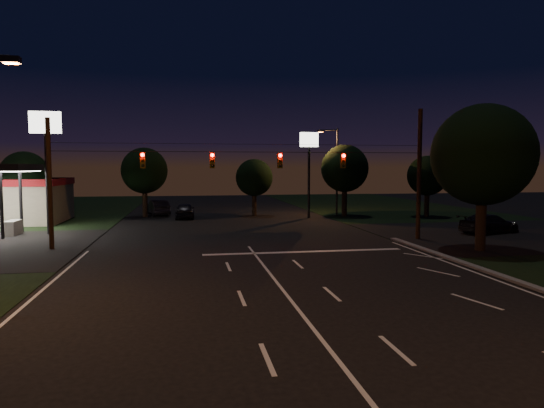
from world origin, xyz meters
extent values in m
plane|color=black|center=(0.00, 0.00, 0.00)|extent=(140.00, 140.00, 0.00)
cube|color=black|center=(20.00, 16.00, 0.00)|extent=(20.00, 16.00, 0.02)
cube|color=silver|center=(0.00, -6.00, 0.01)|extent=(0.14, 40.00, 0.01)
cube|color=silver|center=(3.00, 11.50, 0.01)|extent=(12.00, 0.50, 0.01)
cylinder|color=black|center=(12.00, 15.00, 0.00)|extent=(0.30, 0.30, 9.00)
cylinder|color=black|center=(-12.00, 15.00, 0.00)|extent=(0.28, 0.28, 8.00)
cylinder|color=black|center=(0.00, 15.00, 6.00)|extent=(24.00, 0.03, 0.03)
cylinder|color=black|center=(0.00, 15.00, 6.50)|extent=(24.00, 0.02, 0.02)
cube|color=#3F3307|center=(-6.50, 15.00, 5.45)|extent=(0.32, 0.26, 1.00)
sphere|color=#FF0705|center=(-6.50, 14.84, 5.78)|extent=(0.22, 0.22, 0.22)
sphere|color=black|center=(-6.50, 14.84, 5.45)|extent=(0.20, 0.20, 0.20)
sphere|color=black|center=(-6.50, 14.84, 5.12)|extent=(0.20, 0.20, 0.20)
cube|color=#3F3307|center=(-2.20, 15.00, 5.45)|extent=(0.32, 0.26, 1.00)
sphere|color=#FF0705|center=(-2.20, 14.84, 5.78)|extent=(0.22, 0.22, 0.22)
sphere|color=black|center=(-2.20, 14.84, 5.45)|extent=(0.20, 0.20, 0.20)
sphere|color=black|center=(-2.20, 14.84, 5.12)|extent=(0.20, 0.20, 0.20)
cube|color=#3F3307|center=(2.20, 15.00, 5.45)|extent=(0.32, 0.26, 1.00)
sphere|color=#FF0705|center=(2.20, 14.84, 5.78)|extent=(0.22, 0.22, 0.22)
sphere|color=black|center=(2.20, 14.84, 5.45)|extent=(0.20, 0.20, 0.20)
sphere|color=black|center=(2.20, 14.84, 5.12)|extent=(0.20, 0.20, 0.20)
cube|color=#3F3307|center=(6.50, 15.00, 5.45)|extent=(0.32, 0.26, 1.00)
sphere|color=#FF0705|center=(6.50, 14.84, 5.78)|extent=(0.22, 0.22, 0.22)
sphere|color=black|center=(6.50, 14.84, 5.45)|extent=(0.20, 0.20, 0.20)
sphere|color=black|center=(6.50, 14.84, 5.12)|extent=(0.20, 0.20, 0.20)
cube|color=gray|center=(-16.50, 22.00, 0.55)|extent=(0.80, 2.00, 1.10)
cylinder|color=black|center=(-16.50, 20.00, 2.40)|extent=(0.24, 0.24, 4.80)
cylinder|color=black|center=(-16.50, 24.00, 2.40)|extent=(0.24, 0.24, 4.80)
cylinder|color=black|center=(-14.00, 22.00, 3.75)|extent=(0.24, 0.24, 7.50)
cube|color=white|center=(-14.00, 22.00, 8.30)|extent=(2.20, 0.30, 1.60)
cylinder|color=black|center=(8.00, 30.00, 3.50)|extent=(0.24, 0.24, 7.00)
cube|color=white|center=(8.00, 30.00, 7.70)|extent=(1.80, 0.30, 1.40)
cube|color=black|center=(-9.70, 2.00, 8.70)|extent=(0.60, 0.35, 0.22)
cube|color=orange|center=(-9.70, 2.00, 8.58)|extent=(0.45, 0.25, 0.04)
cylinder|color=black|center=(11.50, 32.00, 4.50)|extent=(0.20, 0.20, 9.00)
cylinder|color=black|center=(10.60, 32.00, 8.80)|extent=(1.80, 0.12, 0.12)
cube|color=black|center=(9.70, 32.00, 8.70)|extent=(0.60, 0.35, 0.22)
cube|color=orange|center=(9.70, 32.00, 8.58)|extent=(0.45, 0.25, 0.04)
cylinder|color=black|center=(13.50, 10.00, 2.00)|extent=(0.60, 0.60, 4.00)
sphere|color=black|center=(13.50, 10.00, 5.76)|extent=(6.00, 6.00, 6.00)
sphere|color=black|center=(14.10, 10.45, 5.58)|extent=(4.50, 4.50, 4.50)
sphere|color=black|center=(12.90, 10.30, 5.62)|extent=(4.20, 4.20, 4.20)
cylinder|color=black|center=(-18.00, 30.00, 1.50)|extent=(0.49, 0.49, 3.00)
sphere|color=black|center=(-18.00, 30.00, 4.32)|extent=(4.20, 4.20, 4.20)
sphere|color=black|center=(-17.58, 30.32, 4.19)|extent=(3.15, 3.15, 3.15)
sphere|color=black|center=(-18.42, 30.21, 4.23)|extent=(2.94, 2.94, 2.94)
cylinder|color=black|center=(-8.00, 34.00, 1.62)|extent=(0.52, 0.52, 3.25)
sphere|color=black|center=(-8.00, 34.00, 4.68)|extent=(4.60, 4.60, 4.60)
sphere|color=black|center=(-7.54, 34.34, 4.54)|extent=(3.45, 3.45, 3.45)
sphere|color=black|center=(-8.46, 34.23, 4.58)|extent=(3.22, 3.22, 3.22)
cylinder|color=black|center=(3.00, 33.00, 1.38)|extent=(0.47, 0.47, 2.75)
sphere|color=black|center=(3.00, 33.00, 3.96)|extent=(3.80, 3.80, 3.80)
sphere|color=black|center=(3.38, 33.28, 3.85)|extent=(2.85, 2.85, 2.85)
sphere|color=black|center=(2.62, 33.19, 3.87)|extent=(2.66, 2.66, 2.66)
cylinder|color=black|center=(12.00, 31.00, 1.70)|extent=(0.53, 0.53, 3.40)
sphere|color=black|center=(12.00, 31.00, 4.90)|extent=(4.80, 4.80, 4.80)
sphere|color=black|center=(12.48, 31.36, 4.75)|extent=(3.60, 3.60, 3.60)
sphere|color=black|center=(11.52, 31.24, 4.79)|extent=(3.36, 3.36, 3.36)
cylinder|color=black|center=(20.00, 29.00, 1.45)|extent=(0.48, 0.48, 2.90)
sphere|color=black|center=(20.00, 29.00, 4.18)|extent=(4.00, 4.00, 4.00)
sphere|color=black|center=(20.40, 29.30, 4.06)|extent=(3.00, 3.00, 3.00)
sphere|color=black|center=(19.60, 29.20, 4.09)|extent=(2.80, 2.80, 2.80)
imported|color=black|center=(-4.04, 31.82, 0.76)|extent=(1.93, 4.51, 1.52)
imported|color=black|center=(-6.80, 35.79, 0.79)|extent=(2.81, 5.07, 1.58)
imported|color=black|center=(18.74, 16.87, 0.74)|extent=(5.48, 3.50, 1.48)
camera|label=1|loc=(-3.82, -16.20, 5.03)|focal=32.00mm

